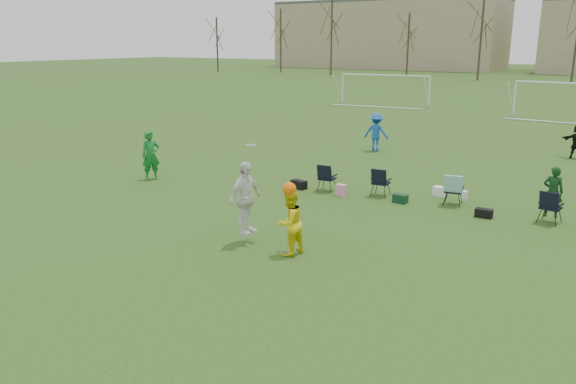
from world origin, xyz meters
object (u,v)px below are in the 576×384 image
Objects in this scene: goal_left at (385,81)px; goal_mid at (574,91)px; fielder_blue at (376,132)px; fielder_green_near at (151,156)px; center_contest at (265,209)px.

goal_mid is at bearing -13.13° from goal_left.
goal_mid reaches higher than fielder_blue.
fielder_blue is at bearing 3.31° from fielder_green_near.
goal_left is 1.00× the size of goal_mid.
fielder_blue is at bearing -107.67° from goal_mid.
center_contest is 33.90m from goal_left.
center_contest is (2.86, -13.57, 0.15)m from fielder_blue.
center_contest is at bearing 93.61° from fielder_blue.
fielder_green_near is 0.25× the size of goal_mid.
fielder_blue is 0.24× the size of goal_mid.
goal_mid is (6.66, 16.75, 1.03)m from fielder_blue.
goal_left is at bearing 34.72° from fielder_green_near.
fielder_green_near is at bearing -90.05° from goal_left.
center_contest is at bearing -86.24° from fielder_green_near.
fielder_green_near is 1.03× the size of fielder_blue.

